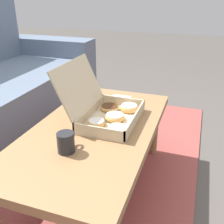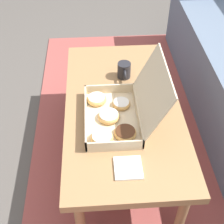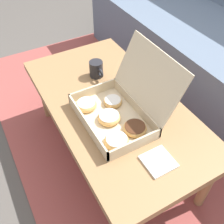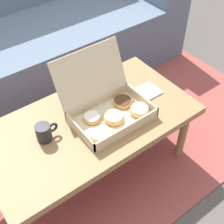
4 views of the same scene
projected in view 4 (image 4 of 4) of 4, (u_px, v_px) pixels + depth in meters
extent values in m
plane|color=#514C47|center=(79.00, 153.00, 1.88)|extent=(12.00, 12.00, 0.00)
cube|color=#994742|center=(54.00, 123.00, 2.05)|extent=(2.62, 1.93, 0.01)
cube|color=slate|center=(22.00, 69.00, 2.11)|extent=(2.02, 0.65, 0.46)
cube|color=slate|center=(140.00, 7.00, 2.60)|extent=(0.24, 0.85, 0.60)
cube|color=#997047|center=(89.00, 124.00, 1.53)|extent=(1.06, 0.56, 0.04)
cylinder|color=#997047|center=(183.00, 134.00, 1.75)|extent=(0.04, 0.04, 0.36)
cylinder|color=#997047|center=(132.00, 93.00, 2.00)|extent=(0.04, 0.04, 0.36)
cube|color=beige|center=(112.00, 119.00, 1.52)|extent=(0.38, 0.25, 0.01)
cube|color=beige|center=(128.00, 129.00, 1.43)|extent=(0.38, 0.01, 0.05)
cube|color=beige|center=(98.00, 101.00, 1.57)|extent=(0.38, 0.01, 0.05)
cube|color=beige|center=(80.00, 132.00, 1.42)|extent=(0.01, 0.25, 0.05)
cube|color=beige|center=(141.00, 99.00, 1.58)|extent=(0.01, 0.25, 0.05)
cube|color=beige|center=(90.00, 74.00, 1.50)|extent=(0.38, 0.11, 0.23)
torus|color=tan|center=(92.00, 118.00, 1.50)|extent=(0.09, 0.09, 0.03)
cylinder|color=white|center=(92.00, 117.00, 1.50)|extent=(0.07, 0.07, 0.01)
torus|color=tan|center=(114.00, 118.00, 1.50)|extent=(0.10, 0.10, 0.03)
cylinder|color=white|center=(114.00, 116.00, 1.49)|extent=(0.09, 0.09, 0.01)
torus|color=tan|center=(140.00, 110.00, 1.53)|extent=(0.10, 0.10, 0.03)
cylinder|color=white|center=(140.00, 109.00, 1.53)|extent=(0.08, 0.08, 0.01)
torus|color=tan|center=(123.00, 102.00, 1.58)|extent=(0.10, 0.10, 0.03)
cylinder|color=#472614|center=(123.00, 101.00, 1.58)|extent=(0.09, 0.09, 0.01)
torus|color=tan|center=(100.00, 136.00, 1.42)|extent=(0.09, 0.09, 0.03)
cylinder|color=white|center=(100.00, 134.00, 1.41)|extent=(0.08, 0.08, 0.01)
cylinder|color=#232328|center=(44.00, 133.00, 1.41)|extent=(0.07, 0.07, 0.09)
torus|color=#232328|center=(53.00, 127.00, 1.42)|extent=(0.05, 0.01, 0.05)
cube|color=white|center=(148.00, 91.00, 1.67)|extent=(0.11, 0.11, 0.01)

